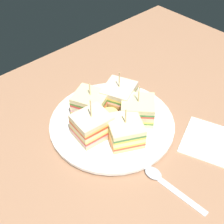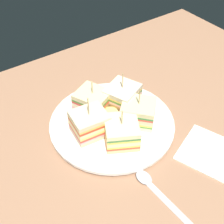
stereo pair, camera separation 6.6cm
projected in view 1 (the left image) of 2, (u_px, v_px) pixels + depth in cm
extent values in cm
cube|color=#9C6F50|center=(112.00, 129.00, 69.56)|extent=(114.27, 70.40, 1.80)
cylinder|color=white|center=(112.00, 125.00, 68.72)|extent=(17.54, 17.54, 0.66)
cylinder|color=white|center=(112.00, 123.00, 68.22)|extent=(28.30, 28.30, 0.80)
cube|color=#E9C98A|center=(119.00, 103.00, 71.64)|extent=(9.31, 8.99, 1.02)
cube|color=#B2844C|center=(113.00, 113.00, 69.28)|extent=(2.84, 6.11, 1.02)
cube|color=#F2C753|center=(119.00, 101.00, 71.12)|extent=(9.31, 8.99, 0.51)
cube|color=#DE3D32|center=(119.00, 99.00, 70.77)|extent=(9.31, 8.99, 0.51)
cube|color=beige|center=(119.00, 97.00, 70.24)|extent=(9.31, 8.99, 1.02)
cube|color=#9E7242|center=(113.00, 106.00, 67.88)|extent=(2.84, 6.11, 1.02)
cube|color=pink|center=(119.00, 95.00, 69.71)|extent=(9.31, 8.99, 0.51)
cube|color=#417B35|center=(119.00, 93.00, 69.36)|extent=(9.31, 8.99, 0.51)
cube|color=#F0CB63|center=(119.00, 91.00, 69.01)|extent=(9.31, 8.99, 0.51)
cube|color=beige|center=(119.00, 89.00, 68.48)|extent=(9.31, 8.99, 1.02)
cylinder|color=tan|center=(119.00, 80.00, 66.76)|extent=(0.24, 0.24, 3.99)
cube|color=beige|center=(91.00, 110.00, 69.88)|extent=(8.93, 9.32, 1.08)
cube|color=#B2844C|center=(105.00, 114.00, 68.90)|extent=(5.88, 2.93, 1.08)
cube|color=#EAC259|center=(91.00, 108.00, 69.33)|extent=(8.93, 9.32, 0.51)
cube|color=pink|center=(91.00, 106.00, 68.98)|extent=(8.93, 9.32, 0.51)
cube|color=beige|center=(91.00, 104.00, 68.43)|extent=(8.93, 9.32, 1.08)
cube|color=#B2844C|center=(105.00, 108.00, 67.45)|extent=(5.88, 2.93, 1.08)
cube|color=red|center=(91.00, 101.00, 67.88)|extent=(8.93, 9.32, 0.51)
cube|color=#4C8230|center=(90.00, 99.00, 67.53)|extent=(8.93, 9.32, 0.51)
cube|color=beige|center=(90.00, 97.00, 66.98)|extent=(8.93, 9.32, 1.08)
cylinder|color=tan|center=(90.00, 89.00, 65.50)|extent=(0.24, 0.24, 3.22)
cube|color=beige|center=(91.00, 132.00, 64.92)|extent=(7.91, 7.07, 0.91)
cube|color=#B2844C|center=(105.00, 125.00, 66.46)|extent=(0.96, 6.19, 0.91)
cube|color=#E3A29C|center=(91.00, 130.00, 64.42)|extent=(7.91, 7.07, 0.56)
cube|color=red|center=(91.00, 128.00, 64.03)|extent=(7.91, 7.07, 0.56)
cube|color=#F0CE60|center=(91.00, 126.00, 63.65)|extent=(7.91, 7.07, 0.56)
cube|color=beige|center=(91.00, 124.00, 63.14)|extent=(7.91, 7.07, 0.91)
cube|color=#B2844C|center=(105.00, 117.00, 64.68)|extent=(0.96, 6.19, 0.91)
cube|color=red|center=(91.00, 122.00, 62.63)|extent=(7.91, 7.07, 0.56)
cube|color=#EFC55A|center=(91.00, 120.00, 62.25)|extent=(7.91, 7.07, 0.56)
cube|color=beige|center=(90.00, 117.00, 61.74)|extent=(7.91, 7.07, 0.91)
cylinder|color=tan|center=(90.00, 108.00, 59.92)|extent=(0.24, 0.24, 4.39)
cube|color=#DFB97D|center=(125.00, 137.00, 63.87)|extent=(9.45, 9.64, 0.97)
cube|color=#9E7242|center=(120.00, 125.00, 66.37)|extent=(6.03, 3.43, 0.97)
cube|color=#DE482C|center=(125.00, 135.00, 63.36)|extent=(9.45, 9.64, 0.51)
cube|color=#FDD24C|center=(125.00, 133.00, 63.01)|extent=(9.45, 9.64, 0.51)
cube|color=beige|center=(125.00, 131.00, 62.50)|extent=(9.45, 9.64, 0.97)
cube|color=#9E7242|center=(120.00, 119.00, 65.00)|extent=(6.03, 3.43, 0.97)
cube|color=#EED44C|center=(125.00, 128.00, 61.99)|extent=(9.45, 9.64, 0.51)
cube|color=#40803F|center=(125.00, 127.00, 61.64)|extent=(9.45, 9.64, 0.51)
cube|color=beige|center=(125.00, 124.00, 61.12)|extent=(9.45, 9.64, 0.97)
cylinder|color=tan|center=(126.00, 116.00, 59.57)|extent=(0.24, 0.24, 3.53)
cube|color=beige|center=(137.00, 116.00, 68.37)|extent=(9.69, 9.73, 1.10)
cube|color=#B2844C|center=(121.00, 116.00, 68.56)|extent=(4.84, 4.53, 1.10)
cube|color=#49853A|center=(137.00, 114.00, 67.83)|extent=(9.69, 9.73, 0.47)
cube|color=#EED356|center=(137.00, 112.00, 67.50)|extent=(9.69, 9.73, 0.47)
cube|color=beige|center=(138.00, 110.00, 66.96)|extent=(9.69, 9.73, 1.10)
cube|color=#B2844C|center=(122.00, 109.00, 67.15)|extent=(4.84, 4.53, 1.10)
cube|color=#D34436|center=(138.00, 107.00, 66.42)|extent=(9.69, 9.73, 0.47)
cube|color=#3A813F|center=(138.00, 106.00, 66.09)|extent=(9.69, 9.73, 0.47)
cube|color=beige|center=(138.00, 103.00, 65.55)|extent=(9.69, 9.73, 1.10)
cylinder|color=tan|center=(139.00, 94.00, 63.76)|extent=(0.24, 0.24, 4.10)
cylinder|color=#E2CB81|center=(106.00, 123.00, 67.05)|extent=(4.75, 4.75, 0.76)
cylinder|color=#E4BD6B|center=(109.00, 129.00, 65.40)|extent=(5.48, 5.50, 0.74)
cylinder|color=#DFB063|center=(106.00, 122.00, 65.85)|extent=(4.54, 4.55, 0.56)
cylinder|color=#F3D37B|center=(111.00, 117.00, 66.80)|extent=(5.13, 5.10, 1.00)
cylinder|color=#DBCC66|center=(109.00, 114.00, 66.48)|extent=(4.79, 4.79, 0.47)
cube|color=silver|center=(182.00, 196.00, 55.75)|extent=(1.75, 10.77, 0.25)
ellipsoid|color=silver|center=(153.00, 173.00, 58.93)|extent=(2.80, 3.76, 1.00)
cube|color=white|center=(211.00, 141.00, 65.23)|extent=(15.06, 15.11, 0.50)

